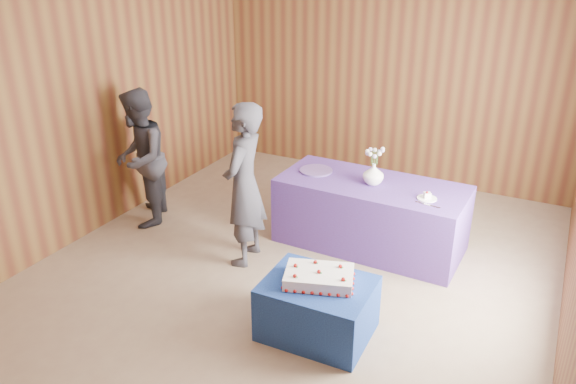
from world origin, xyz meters
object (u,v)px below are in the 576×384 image
Objects in this scene: sheet_cake at (319,277)px; vase at (373,174)px; serving_table at (370,214)px; guest_left at (244,185)px; cake_table at (317,308)px; guest_right at (140,159)px.

vase is (-0.11, 1.65, 0.31)m from sheet_cake.
guest_left is (-1.06, -0.89, 0.48)m from serving_table.
guest_left is (-1.19, 0.79, 0.61)m from cake_table.
serving_table is at bearing 76.21° from sheet_cake.
sheet_cake is 0.40× the size of guest_left.
guest_right is (-1.54, 0.22, -0.05)m from guest_left.
guest_right is at bearing 158.69° from cake_table.
guest_left is (-1.18, 0.77, 0.31)m from sheet_cake.
guest_left is (-1.07, -0.87, -0.01)m from vase.
guest_right is (-2.61, -0.66, -0.05)m from vase.
guest_right reaches higher than vase.
serving_table is at bearing 120.42° from guest_left.
sheet_cake is (-0.00, 0.02, 0.30)m from cake_table.
sheet_cake is at bearing -86.07° from vase.
cake_table is 1.32× the size of sheet_cake.
vase reaches higher than serving_table.
guest_left is at bearing -138.26° from serving_table.
cake_table is 0.30m from sheet_cake.
vase is at bearing 75.54° from guest_right.
vase is at bearing 75.92° from sheet_cake.
serving_table is 1.16× the size of guest_left.
cake_table is 1.78m from vase.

